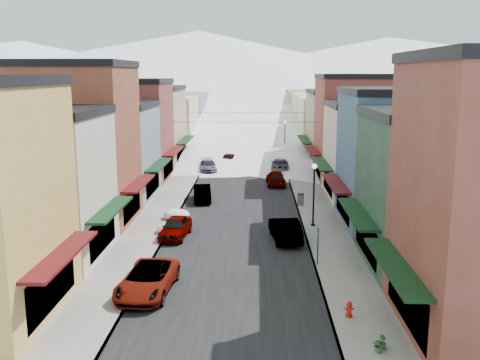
# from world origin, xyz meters

# --- Properties ---
(road) EXTENTS (10.00, 160.00, 0.01)m
(road) POSITION_xyz_m (0.00, 60.00, 0.01)
(road) COLOR black
(road) RESTS_ON ground
(sidewalk_left) EXTENTS (3.20, 160.00, 0.15)m
(sidewalk_left) POSITION_xyz_m (-6.60, 60.00, 0.07)
(sidewalk_left) COLOR gray
(sidewalk_left) RESTS_ON ground
(sidewalk_right) EXTENTS (3.20, 160.00, 0.15)m
(sidewalk_right) POSITION_xyz_m (6.60, 60.00, 0.07)
(sidewalk_right) COLOR gray
(sidewalk_right) RESTS_ON ground
(curb_left) EXTENTS (0.10, 160.00, 0.15)m
(curb_left) POSITION_xyz_m (-5.05, 60.00, 0.07)
(curb_left) COLOR slate
(curb_left) RESTS_ON ground
(curb_right) EXTENTS (0.10, 160.00, 0.15)m
(curb_right) POSITION_xyz_m (5.05, 60.00, 0.07)
(curb_right) COLOR slate
(curb_right) RESTS_ON ground
(bldg_l_cream) EXTENTS (11.30, 8.20, 9.50)m
(bldg_l_cream) POSITION_xyz_m (-13.19, 12.50, 4.76)
(bldg_l_cream) COLOR beige
(bldg_l_cream) RESTS_ON ground
(bldg_l_brick_near) EXTENTS (12.30, 8.20, 12.50)m
(bldg_l_brick_near) POSITION_xyz_m (-13.69, 20.50, 6.26)
(bldg_l_brick_near) COLOR brown
(bldg_l_brick_near) RESTS_ON ground
(bldg_l_grayblue) EXTENTS (11.30, 9.20, 9.00)m
(bldg_l_grayblue) POSITION_xyz_m (-13.19, 29.00, 4.51)
(bldg_l_grayblue) COLOR slate
(bldg_l_grayblue) RESTS_ON ground
(bldg_l_brick_far) EXTENTS (13.30, 9.20, 11.00)m
(bldg_l_brick_far) POSITION_xyz_m (-14.19, 38.00, 5.51)
(bldg_l_brick_far) COLOR maroon
(bldg_l_brick_far) RESTS_ON ground
(bldg_l_tan) EXTENTS (11.30, 11.20, 10.00)m
(bldg_l_tan) POSITION_xyz_m (-13.19, 48.00, 5.01)
(bldg_l_tan) COLOR tan
(bldg_l_tan) RESTS_ON ground
(bldg_r_green) EXTENTS (11.30, 9.20, 9.50)m
(bldg_r_green) POSITION_xyz_m (13.19, 12.00, 4.76)
(bldg_r_green) COLOR #1E3F2D
(bldg_r_green) RESTS_ON ground
(bldg_r_blue) EXTENTS (11.30, 9.20, 10.50)m
(bldg_r_blue) POSITION_xyz_m (13.19, 21.00, 5.26)
(bldg_r_blue) COLOR #325371
(bldg_r_blue) RESTS_ON ground
(bldg_r_cream) EXTENTS (12.30, 9.20, 9.00)m
(bldg_r_cream) POSITION_xyz_m (13.69, 30.00, 4.51)
(bldg_r_cream) COLOR beige
(bldg_r_cream) RESTS_ON ground
(bldg_r_brick_far) EXTENTS (13.30, 9.20, 11.50)m
(bldg_r_brick_far) POSITION_xyz_m (14.19, 39.00, 5.76)
(bldg_r_brick_far) COLOR maroon
(bldg_r_brick_far) RESTS_ON ground
(bldg_r_tan) EXTENTS (11.30, 11.20, 9.50)m
(bldg_r_tan) POSITION_xyz_m (13.19, 49.00, 4.76)
(bldg_r_tan) COLOR #948261
(bldg_r_tan) RESTS_ON ground
(distant_blocks) EXTENTS (34.00, 55.00, 8.00)m
(distant_blocks) POSITION_xyz_m (0.00, 83.00, 4.00)
(distant_blocks) COLOR gray
(distant_blocks) RESTS_ON ground
(mountain_ridge) EXTENTS (670.00, 340.00, 34.00)m
(mountain_ridge) POSITION_xyz_m (-19.47, 277.18, 14.36)
(mountain_ridge) COLOR silver
(mountain_ridge) RESTS_ON ground
(overhead_cables) EXTENTS (16.40, 15.04, 0.04)m
(overhead_cables) POSITION_xyz_m (0.00, 47.50, 6.20)
(overhead_cables) COLOR black
(overhead_cables) RESTS_ON ground
(car_white_suv) EXTENTS (2.92, 5.66, 1.53)m
(car_white_suv) POSITION_xyz_m (-4.30, 7.09, 0.76)
(car_white_suv) COLOR silver
(car_white_suv) RESTS_ON ground
(car_silver_sedan) EXTENTS (2.19, 4.49, 1.48)m
(car_silver_sedan) POSITION_xyz_m (-4.30, 17.05, 0.74)
(car_silver_sedan) COLOR gray
(car_silver_sedan) RESTS_ON ground
(car_dark_hatch) EXTENTS (2.08, 4.57, 1.45)m
(car_dark_hatch) POSITION_xyz_m (-3.50, 28.11, 0.73)
(car_dark_hatch) COLOR black
(car_dark_hatch) RESTS_ON ground
(car_silver_wagon) EXTENTS (2.60, 5.09, 1.41)m
(car_silver_wagon) POSITION_xyz_m (-4.30, 42.90, 0.71)
(car_silver_wagon) COLOR #94989C
(car_silver_wagon) RESTS_ON ground
(car_green_sedan) EXTENTS (2.29, 5.12, 1.63)m
(car_green_sedan) POSITION_xyz_m (3.50, 16.57, 0.82)
(car_green_sedan) COLOR black
(car_green_sedan) RESTS_ON ground
(car_gray_suv) EXTENTS (2.08, 4.73, 1.58)m
(car_gray_suv) POSITION_xyz_m (3.50, 35.43, 0.79)
(car_gray_suv) COLOR gray
(car_gray_suv) RESTS_ON ground
(car_black_sedan) EXTENTS (2.39, 5.39, 1.54)m
(car_black_sedan) POSITION_xyz_m (4.30, 43.75, 0.77)
(car_black_sedan) COLOR black
(car_black_sedan) RESTS_ON ground
(car_lane_silver) EXTENTS (2.33, 4.66, 1.52)m
(car_lane_silver) POSITION_xyz_m (-2.10, 47.34, 0.76)
(car_lane_silver) COLOR gray
(car_lane_silver) RESTS_ON ground
(car_lane_white) EXTENTS (2.79, 5.44, 1.47)m
(car_lane_white) POSITION_xyz_m (2.20, 71.91, 0.73)
(car_lane_white) COLOR silver
(car_lane_white) RESTS_ON ground
(fire_hydrant) EXTENTS (0.45, 0.34, 0.78)m
(fire_hydrant) POSITION_xyz_m (5.91, 4.27, 0.50)
(fire_hydrant) COLOR #BA1809
(fire_hydrant) RESTS_ON sidewalk_right
(parking_sign) EXTENTS (0.06, 0.32, 2.31)m
(parking_sign) POSITION_xyz_m (5.20, 11.37, 1.50)
(parking_sign) COLOR black
(parking_sign) RESTS_ON sidewalk_right
(trash_can) EXTENTS (0.61, 0.61, 1.04)m
(trash_can) POSITION_xyz_m (5.37, 26.27, 0.68)
(trash_can) COLOR slate
(trash_can) RESTS_ON sidewalk_right
(streetlamp_near) EXTENTS (0.40, 0.40, 4.78)m
(streetlamp_near) POSITION_xyz_m (5.80, 19.85, 3.16)
(streetlamp_near) COLOR black
(streetlamp_near) RESTS_ON sidewalk_right
(streetlamp_far) EXTENTS (0.41, 0.41, 4.93)m
(streetlamp_far) POSITION_xyz_m (5.41, 55.00, 3.26)
(streetlamp_far) COLOR black
(streetlamp_far) RESTS_ON sidewalk_right
(planter_near) EXTENTS (0.60, 0.54, 0.60)m
(planter_near) POSITION_xyz_m (6.60, 1.00, 0.45)
(planter_near) COLOR #34692F
(planter_near) RESTS_ON sidewalk_right
(planter_far) EXTENTS (0.44, 0.44, 0.59)m
(planter_far) POSITION_xyz_m (6.81, 1.30, 0.45)
(planter_far) COLOR #2D5727
(planter_far) RESTS_ON sidewalk_right
(snow_pile_near) EXTENTS (2.09, 2.48, 0.88)m
(snow_pile_near) POSITION_xyz_m (-4.70, 17.83, 0.42)
(snow_pile_near) COLOR white
(snow_pile_near) RESTS_ON ground
(snow_pile_mid) EXTENTS (2.11, 2.50, 0.89)m
(snow_pile_mid) POSITION_xyz_m (-4.88, 21.62, 0.43)
(snow_pile_mid) COLOR white
(snow_pile_mid) RESTS_ON ground
(snow_pile_far) EXTENTS (2.13, 2.51, 0.90)m
(snow_pile_far) POSITION_xyz_m (-4.65, 44.17, 0.43)
(snow_pile_far) COLOR white
(snow_pile_far) RESTS_ON ground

